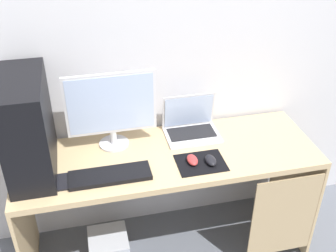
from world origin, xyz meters
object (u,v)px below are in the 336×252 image
Objects in this scene: mouse_right at (211,160)px; laptop at (191,126)px; monitor at (111,108)px; subwoofer at (109,251)px; keyboard at (110,175)px; cell_phone at (64,182)px; pc_tower at (27,127)px; mouse_left at (192,160)px.

laptop is at bearing 94.10° from mouse_right.
subwoofer is (-0.10, -0.20, -0.87)m from monitor.
monitor is 0.61m from mouse_right.
monitor is at bearing 79.17° from keyboard.
monitor is at bearing 43.55° from cell_phone.
pc_tower is 1.05× the size of monitor.
keyboard is at bearing 179.47° from mouse_right.
monitor is at bearing 145.70° from mouse_left.
cell_phone is (-0.77, 0.02, -0.02)m from mouse_right.
cell_phone is at bearing 177.19° from keyboard.
monitor is 3.80× the size of cell_phone.
pc_tower is 5.42× the size of mouse_right.
cell_phone is 0.67m from subwoofer.
cell_phone is at bearing -179.28° from mouse_left.
laptop is 1.36× the size of subwoofer.
keyboard is (-0.52, -0.31, -0.04)m from laptop.
monitor is at bearing 149.04° from mouse_right.
mouse_left is at bearing -34.30° from monitor.
monitor is 0.37m from keyboard.
pc_tower is 5.42× the size of mouse_left.
subwoofer is at bearing 20.33° from cell_phone.
mouse_right is (0.54, -0.01, 0.01)m from keyboard.
laptop is at bearing 22.16° from subwoofer.
cell_phone is at bearing 178.78° from mouse_right.
monitor is at bearing -176.97° from laptop.
monitor reaches higher than laptop.
laptop is at bearing 9.31° from pc_tower.
monitor is 5.15× the size of mouse_right.
mouse_right is 0.74× the size of cell_phone.
pc_tower is 0.93m from laptop.
monitor is 0.52m from mouse_left.
cell_phone is at bearing -47.48° from pc_tower.
mouse_left is at bearing 0.72° from cell_phone.
keyboard is 4.38× the size of mouse_right.
cell_phone is 0.56× the size of subwoofer.
laptop reaches higher than cell_phone.
laptop is (0.89, 0.15, -0.21)m from pc_tower.
mouse_left is at bearing -10.00° from pc_tower.
cell_phone is (-0.68, -0.01, -0.02)m from mouse_left.
mouse_left reaches higher than keyboard.
subwoofer is at bearing 172.83° from mouse_left.
mouse_left is at bearing 165.26° from mouse_right.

